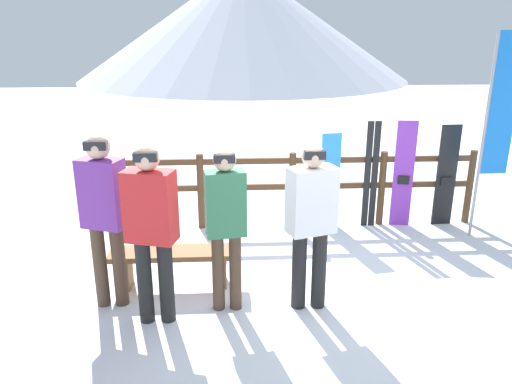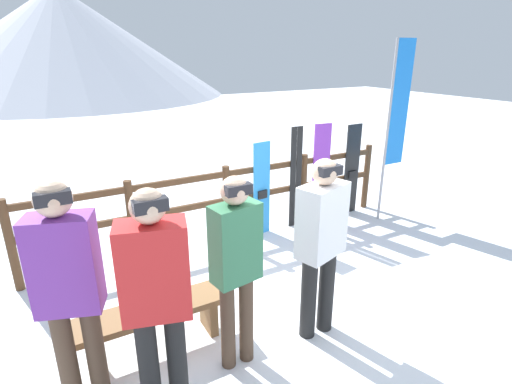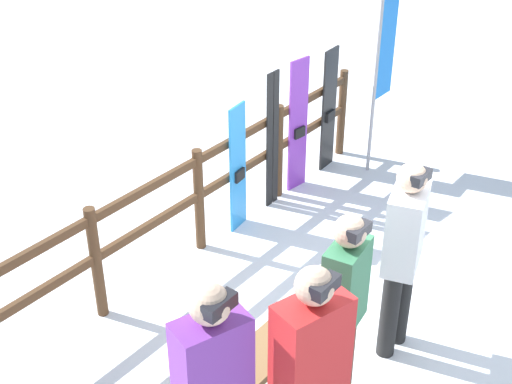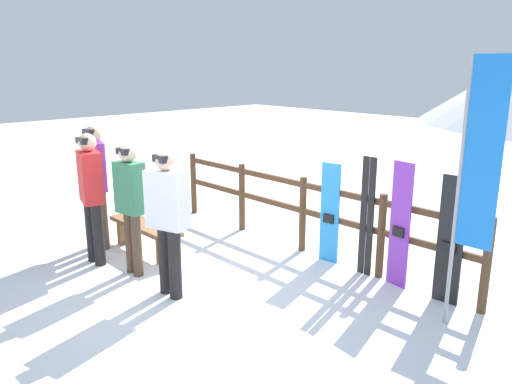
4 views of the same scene
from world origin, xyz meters
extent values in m
plane|color=white|center=(0.00, 0.00, 0.00)|extent=(40.00, 40.00, 0.00)
cone|color=silver|center=(0.00, 23.87, 3.00)|extent=(18.00, 18.00, 6.00)
cylinder|color=#4C331E|center=(-2.63, 1.87, 0.55)|extent=(0.10, 0.10, 1.10)
cylinder|color=#4C331E|center=(-1.31, 1.87, 0.55)|extent=(0.10, 0.10, 1.10)
cylinder|color=#4C331E|center=(0.00, 1.87, 0.55)|extent=(0.10, 0.10, 1.10)
cylinder|color=#4C331E|center=(1.31, 1.87, 0.55)|extent=(0.10, 0.10, 1.10)
cylinder|color=#4C331E|center=(2.63, 1.87, 0.55)|extent=(0.10, 0.10, 1.10)
cube|color=#4C331E|center=(0.00, 1.87, 0.61)|extent=(5.25, 0.05, 0.08)
cube|color=#4C331E|center=(0.00, 1.87, 0.99)|extent=(5.25, 0.05, 0.08)
cube|color=brown|center=(-1.53, 0.18, 0.39)|extent=(1.43, 0.36, 0.06)
cube|color=brown|center=(-2.07, 0.18, 0.18)|extent=(0.08, 0.29, 0.36)
cube|color=brown|center=(-1.00, 0.18, 0.18)|extent=(0.08, 0.29, 0.36)
cylinder|color=#4C3828|center=(-2.25, -0.20, 0.44)|extent=(0.14, 0.14, 0.88)
cylinder|color=#4C3828|center=(-2.06, -0.20, 0.44)|extent=(0.14, 0.14, 0.88)
cube|color=#723399|center=(-2.16, -0.20, 1.23)|extent=(0.49, 0.37, 0.70)
sphere|color=#D8B293|center=(-2.16, -0.20, 1.70)|extent=(0.24, 0.24, 0.24)
cube|color=black|center=(-2.16, -0.27, 1.73)|extent=(0.22, 0.08, 0.08)
cylinder|color=#4C3828|center=(-1.03, -0.35, 0.41)|extent=(0.12, 0.12, 0.83)
cylinder|color=#4C3828|center=(-0.86, -0.35, 0.41)|extent=(0.12, 0.12, 0.83)
cube|color=#33724C|center=(-0.95, -0.35, 1.16)|extent=(0.42, 0.27, 0.66)
sphere|color=#D8B293|center=(-0.95, -0.35, 1.60)|extent=(0.22, 0.22, 0.22)
cube|color=black|center=(-0.95, -0.42, 1.63)|extent=(0.20, 0.08, 0.08)
cylinder|color=black|center=(-0.21, -0.36, 0.42)|extent=(0.15, 0.15, 0.84)
cylinder|color=black|center=(0.00, -0.36, 0.42)|extent=(0.15, 0.15, 0.84)
cube|color=white|center=(-0.10, -0.36, 1.18)|extent=(0.52, 0.38, 0.67)
sphere|color=#D8B293|center=(-0.10, -0.36, 1.62)|extent=(0.23, 0.23, 0.23)
cube|color=black|center=(-0.10, -0.43, 1.65)|extent=(0.21, 0.08, 0.08)
cylinder|color=black|center=(-1.75, -0.53, 0.43)|extent=(0.15, 0.15, 0.87)
cylinder|color=black|center=(-1.54, -0.53, 0.43)|extent=(0.15, 0.15, 0.87)
cube|color=red|center=(-1.64, -0.53, 1.21)|extent=(0.51, 0.37, 0.69)
sphere|color=#D8B293|center=(-1.64, -0.53, 1.67)|extent=(0.24, 0.24, 0.24)
cube|color=black|center=(-1.64, -0.60, 1.70)|extent=(0.21, 0.08, 0.08)
cube|color=#288CE0|center=(0.53, 1.81, 0.69)|extent=(0.28, 0.06, 1.39)
cube|color=black|center=(0.53, 1.79, 0.63)|extent=(0.16, 0.05, 0.12)
cube|color=black|center=(1.07, 1.82, 0.78)|extent=(0.09, 0.02, 1.55)
cube|color=black|center=(1.18, 1.82, 0.78)|extent=(0.09, 0.02, 1.55)
cube|color=purple|center=(1.60, 1.81, 0.78)|extent=(0.29, 0.06, 1.56)
cube|color=black|center=(1.60, 1.79, 0.70)|extent=(0.16, 0.05, 0.12)
cube|color=black|center=(2.23, 1.81, 0.75)|extent=(0.30, 0.04, 1.49)
cube|color=black|center=(2.23, 1.79, 0.67)|extent=(0.16, 0.04, 0.12)
cylinder|color=#99999E|center=(2.46, 1.36, 1.38)|extent=(0.04, 0.04, 2.76)
cube|color=blue|center=(2.66, 1.36, 1.83)|extent=(0.36, 0.01, 1.85)
camera|label=1|loc=(-0.91, -4.92, 2.79)|focal=35.00mm
camera|label=2|loc=(-2.18, -2.89, 2.59)|focal=28.00mm
camera|label=3|loc=(-4.36, -2.23, 4.18)|focal=50.00mm
camera|label=4|loc=(4.53, -3.39, 2.67)|focal=35.00mm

